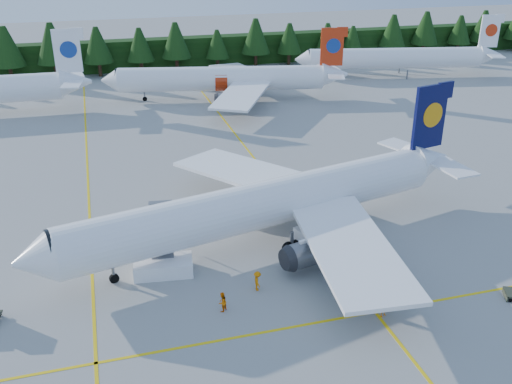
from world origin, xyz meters
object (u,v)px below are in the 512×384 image
object	(u,v)px
airliner_navy	(254,208)
airliner_red	(217,79)
service_truck	(324,230)
airstairs	(163,261)

from	to	relation	value
airliner_navy	airliner_red	world-z (taller)	airliner_navy
airliner_navy	service_truck	bearing A→B (deg)	-27.36
airliner_navy	airstairs	world-z (taller)	airliner_navy
airstairs	airliner_navy	bearing A→B (deg)	22.10
airliner_red	airstairs	world-z (taller)	airliner_red
service_truck	airliner_red	bearing A→B (deg)	71.62
airliner_red	airstairs	distance (m)	53.31
airstairs	service_truck	bearing A→B (deg)	9.83
airstairs	service_truck	world-z (taller)	airstairs
airstairs	service_truck	xyz separation A→B (m)	(14.48, 0.68, 0.38)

